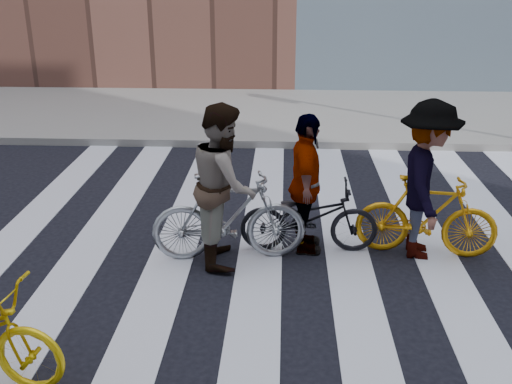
# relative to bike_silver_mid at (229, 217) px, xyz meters

# --- Properties ---
(ground) EXTENTS (100.00, 100.00, 0.00)m
(ground) POSITION_rel_bike_silver_mid_xyz_m (0.93, -0.36, -0.56)
(ground) COLOR black
(ground) RESTS_ON ground
(sidewalk_far) EXTENTS (100.00, 5.00, 0.15)m
(sidewalk_far) POSITION_rel_bike_silver_mid_xyz_m (0.93, 7.14, -0.49)
(sidewalk_far) COLOR gray
(sidewalk_far) RESTS_ON ground
(zebra_crosswalk) EXTENTS (8.25, 10.00, 0.01)m
(zebra_crosswalk) POSITION_rel_bike_silver_mid_xyz_m (0.93, -0.36, -0.56)
(zebra_crosswalk) COLOR silver
(zebra_crosswalk) RESTS_ON ground
(bike_silver_mid) EXTENTS (1.92, 0.73, 1.13)m
(bike_silver_mid) POSITION_rel_bike_silver_mid_xyz_m (0.00, 0.00, 0.00)
(bike_silver_mid) COLOR #95999E
(bike_silver_mid) RESTS_ON ground
(bike_yellow_right) EXTENTS (1.77, 0.71, 1.04)m
(bike_yellow_right) POSITION_rel_bike_silver_mid_xyz_m (2.43, 0.24, -0.04)
(bike_yellow_right) COLOR orange
(bike_yellow_right) RESTS_ON ground
(bike_dark_rear) EXTENTS (1.73, 0.62, 0.91)m
(bike_dark_rear) POSITION_rel_bike_silver_mid_xyz_m (0.98, 0.29, -0.11)
(bike_dark_rear) COLOR black
(bike_dark_rear) RESTS_ON ground
(rider_mid) EXTENTS (0.84, 1.03, 1.97)m
(rider_mid) POSITION_rel_bike_silver_mid_xyz_m (-0.05, -0.00, 0.42)
(rider_mid) COLOR slate
(rider_mid) RESTS_ON ground
(rider_right) EXTENTS (0.90, 1.36, 1.97)m
(rider_right) POSITION_rel_bike_silver_mid_xyz_m (2.38, 0.24, 0.42)
(rider_right) COLOR slate
(rider_right) RESTS_ON ground
(rider_rear) EXTENTS (0.45, 1.05, 1.78)m
(rider_rear) POSITION_rel_bike_silver_mid_xyz_m (0.93, 0.29, 0.33)
(rider_rear) COLOR slate
(rider_rear) RESTS_ON ground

